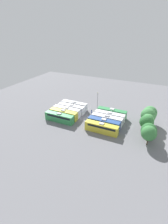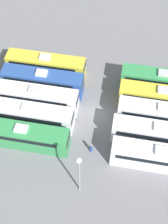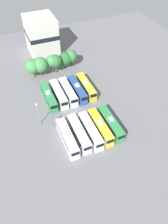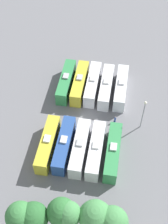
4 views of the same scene
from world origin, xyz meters
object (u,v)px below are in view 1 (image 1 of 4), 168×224
Objects in this scene: tree_0 at (150,113)px; bus_9 at (102,128)px; worker_person at (92,111)px; bus_7 at (107,120)px; tree_1 at (148,115)px; tree_5 at (149,133)px; light_pole at (98,97)px; bus_2 at (67,111)px; tree_4 at (149,131)px; bus_3 at (64,114)px; bus_0 at (74,105)px; bus_4 at (59,117)px; bus_5 at (112,113)px; bus_1 at (71,108)px; bus_6 at (110,116)px; tree_3 at (147,122)px; tree_2 at (148,120)px; bus_8 at (104,123)px.

bus_9 is at bearing -45.36° from tree_0.
tree_0 is at bearing 94.08° from worker_person.
bus_7 is 6.21m from bus_9.
tree_1 is 1.09× the size of tree_5.
bus_7 is 14.33m from light_pole.
tree_4 is (4.60, 32.35, 2.03)m from bus_2.
tree_1 is (-7.83, 30.72, 2.64)m from bus_3.
bus_0 is 1.85× the size of tree_4.
tree_1 is at bearing 109.62° from bus_4.
bus_2 and bus_5 have the same top height.
bus_9 is 19.63m from light_pole.
bus_2 is at bearing -6.84° from bus_1.
bus_6 is at bearing 109.58° from bus_3.
bus_4 is at bearing -79.61° from tree_3.
bus_0 and bus_6 have the same top height.
bus_5 is 12.47m from bus_9.
bus_6 is 12.14m from light_pole.
bus_4 is 1.00× the size of bus_7.
bus_7 is 1.72× the size of tree_3.
bus_2 is 17.50m from bus_6.
tree_0 is 2.71m from tree_1.
bus_6 is (3.21, 17.15, 0.00)m from bus_0.
bus_1 and bus_4 have the same top height.
tree_3 is (-5.65, 30.80, 2.64)m from bus_4.
bus_0 is at bearing -110.06° from bus_7.
bus_6 is at bearing 179.31° from bus_7.
light_pole is at bearing -120.91° from bus_5.
tree_4 is at bearing 11.35° from tree_2.
bus_5 is 20.31m from tree_5.
tree_0 reaches higher than bus_0.
worker_person is 6.98m from light_pole.
tree_3 is (6.34, 22.60, 3.72)m from worker_person.
bus_9 is (6.10, 17.33, 0.00)m from bus_2.
bus_6 is at bearing 2.09° from bus_5.
bus_1 and bus_5 have the same top height.
bus_0 is 12.37m from bus_4.
bus_7 is 7.31× the size of worker_person.
bus_2 is 1.00× the size of bus_8.
bus_6 is at bearing -104.26° from tree_3.
bus_2 and bus_8 have the same top height.
tree_3 is (-5.73, 13.70, 2.64)m from bus_9.
tree_2 is (6.77, 0.06, 0.40)m from tree_0.
light_pole is at bearing -99.37° from tree_0.
tree_0 is at bearing 113.73° from bus_4.
tree_3 is (3.51, 13.81, 2.64)m from bus_6.
bus_9 is 1.72× the size of tree_2.
tree_4 is (4.24, 1.32, -0.61)m from tree_3.
tree_2 is (-6.85, 31.03, 2.93)m from bus_4.
tree_4 is (7.70, 31.98, 2.03)m from bus_1.
tree_3 reaches higher than tree_5.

